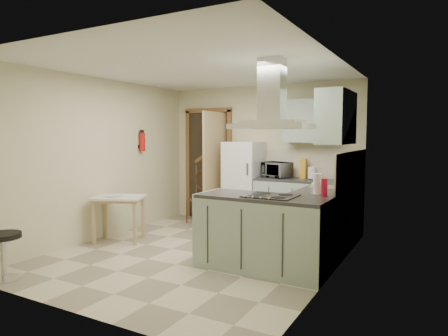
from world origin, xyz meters
The scene contains 28 objects.
floor centered at (0.00, 0.00, 0.00)m, with size 4.20×4.20×0.00m, color beige.
ceiling centered at (0.00, 0.00, 2.50)m, with size 4.20×4.20×0.00m, color silver.
back_wall centered at (0.00, 2.10, 1.25)m, with size 3.60×3.60×0.00m, color beige.
left_wall centered at (-1.80, 0.00, 1.25)m, with size 4.20×4.20×0.00m, color beige.
right_wall centered at (1.80, 0.00, 1.25)m, with size 4.20×4.20×0.00m, color beige.
doorway centered at (-1.10, 2.07, 1.05)m, with size 1.10×0.12×2.10m, color brown.
fridge centered at (-0.20, 1.80, 0.75)m, with size 0.60×0.60×1.50m, color white.
counter_back centered at (0.66, 1.80, 0.45)m, with size 1.08×0.60×0.90m, color #9EB2A0.
counter_right centered at (1.50, 1.12, 0.45)m, with size 0.60×1.95×0.90m, color #9EB2A0.
splashback centered at (0.96, 2.09, 1.15)m, with size 1.68×0.02×0.50m, color beige.
wall_cabinet_back centered at (0.95, 1.93, 1.85)m, with size 0.85×0.35×0.70m, color #9EB2A0.
wall_cabinet_right centered at (1.62, 0.85, 1.85)m, with size 0.35×0.90×0.70m, color #9EB2A0.
peninsula centered at (1.02, -0.18, 0.45)m, with size 1.55×0.65×0.90m, color #9EB2A0.
hob centered at (1.12, -0.18, 0.91)m, with size 0.58×0.50×0.01m, color black.
extractor_hood centered at (1.12, -0.18, 1.72)m, with size 0.90×0.55×0.10m, color silver.
sink centered at (1.50, 0.95, 0.91)m, with size 0.45×0.40×0.01m, color silver.
fire_extinguisher centered at (-1.74, 0.90, 1.50)m, with size 0.10×0.10×0.32m, color #B2140F.
drop_leaf_table centered at (-1.41, -0.04, 0.35)m, with size 0.74×0.55×0.69m, color tan.
bentwood_chair centered at (-1.06, 1.64, 0.44)m, with size 0.39×0.39×0.87m, color #532A1B.
stool centered at (-1.39, -1.89, 0.26)m, with size 0.39×0.39×0.53m, color black.
microwave centered at (0.40, 1.85, 1.03)m, with size 0.47×0.32×0.26m, color black.
kettle centered at (1.04, 1.80, 1.01)m, with size 0.15×0.15×0.22m, color silver.
cereal_box centered at (0.83, 1.97, 1.06)m, with size 0.09×0.22×0.33m, color gold.
soap_bottle centered at (1.60, 1.32, 0.99)m, with size 0.08×0.08×0.18m, color silver.
paper_towel centered at (1.56, 0.23, 1.03)m, with size 0.10×0.10×0.27m, color white.
cup centered at (1.42, 0.66, 0.94)m, with size 0.11×0.11×0.09m, color white.
red_bottle centered at (1.68, 0.11, 1.01)m, with size 0.07×0.07×0.21m, color red.
book centered at (-1.52, -0.10, 0.74)m, with size 0.15×0.20×0.09m, color #9B3D33.
Camera 1 is at (2.89, -4.52, 1.62)m, focal length 32.00 mm.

